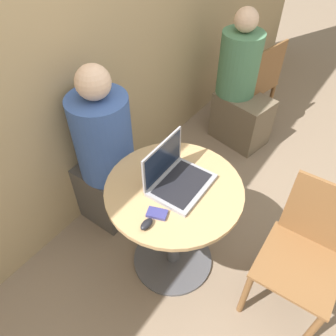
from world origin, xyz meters
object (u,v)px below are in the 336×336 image
chair_empty (304,254)px  laptop (176,177)px  person_seated (101,162)px  cell_phone (157,213)px

chair_empty → laptop: bearing=105.0°
chair_empty → person_seated: bearing=96.6°
cell_phone → person_seated: size_ratio=0.09×
cell_phone → laptop: bearing=11.5°
person_seated → laptop: bearing=-93.2°
laptop → cell_phone: laptop is taller
laptop → person_seated: size_ratio=0.28×
chair_empty → person_seated: 1.32m
cell_phone → chair_empty: bearing=-58.2°
cell_phone → chair_empty: 0.81m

